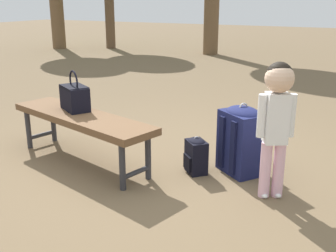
% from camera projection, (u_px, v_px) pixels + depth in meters
% --- Properties ---
extents(ground_plane, '(40.00, 40.00, 0.00)m').
position_uv_depth(ground_plane, '(153.00, 174.00, 3.47)').
color(ground_plane, brown).
rests_on(ground_plane, ground).
extents(park_bench, '(1.65, 0.80, 0.45)m').
position_uv_depth(park_bench, '(81.00, 121.00, 3.62)').
color(park_bench, brown).
rests_on(park_bench, ground).
extents(handbag, '(0.37, 0.32, 0.37)m').
position_uv_depth(handbag, '(75.00, 97.00, 3.71)').
color(handbag, black).
rests_on(handbag, park_bench).
extents(child_standing, '(0.25, 0.21, 1.02)m').
position_uv_depth(child_standing, '(277.00, 109.00, 2.88)').
color(child_standing, '#E5B2C6').
rests_on(child_standing, ground).
extents(backpack_large, '(0.45, 0.43, 0.61)m').
position_uv_depth(backpack_large, '(242.00, 138.00, 3.43)').
color(backpack_large, '#191E4C').
rests_on(backpack_large, ground).
extents(backpack_small, '(0.24, 0.24, 0.33)m').
position_uv_depth(backpack_small, '(196.00, 155.00, 3.46)').
color(backpack_small, black).
rests_on(backpack_small, ground).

